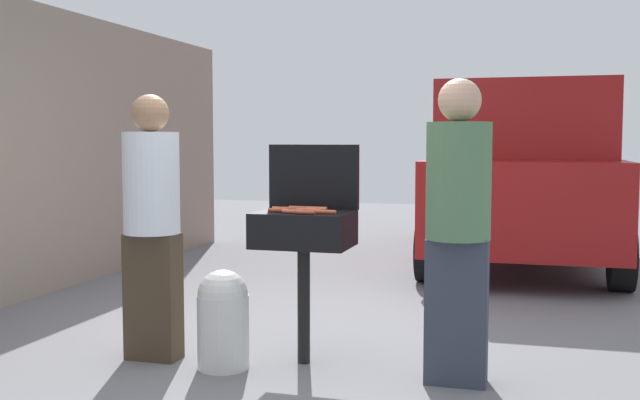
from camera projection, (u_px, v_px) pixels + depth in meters
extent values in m
plane|color=slate|center=(271.00, 355.00, 4.94)|extent=(24.00, 24.00, 0.00)
cube|color=gray|center=(11.00, 151.00, 6.57)|extent=(0.24, 8.00, 2.64)
cylinder|color=black|center=(304.00, 305.00, 4.75)|extent=(0.08, 0.08, 0.74)
cube|color=black|center=(304.00, 229.00, 4.71)|extent=(0.60, 0.44, 0.22)
cube|color=black|center=(314.00, 177.00, 4.90)|extent=(0.60, 0.05, 0.42)
cylinder|color=#AD4228|center=(287.00, 209.00, 4.74)|extent=(0.13, 0.03, 0.03)
cylinder|color=#C6593D|center=(282.00, 209.00, 4.78)|extent=(0.13, 0.03, 0.03)
cylinder|color=#C6593D|center=(316.00, 209.00, 4.73)|extent=(0.13, 0.03, 0.03)
cylinder|color=#B74C33|center=(317.00, 209.00, 4.79)|extent=(0.13, 0.03, 0.03)
cylinder|color=#C6593D|center=(293.00, 212.00, 4.58)|extent=(0.13, 0.03, 0.03)
cylinder|color=#B74C33|center=(312.00, 211.00, 4.64)|extent=(0.13, 0.03, 0.03)
cylinder|color=#B74C33|center=(299.00, 208.00, 4.83)|extent=(0.13, 0.04, 0.03)
cylinder|color=#AD4228|center=(279.00, 210.00, 4.67)|extent=(0.13, 0.04, 0.03)
cylinder|color=#AD4228|center=(305.00, 212.00, 4.53)|extent=(0.13, 0.03, 0.03)
cylinder|color=#C6593D|center=(307.00, 210.00, 4.69)|extent=(0.13, 0.03, 0.03)
cylinder|color=#B74C33|center=(326.00, 212.00, 4.56)|extent=(0.13, 0.03, 0.03)
cylinder|color=silver|center=(223.00, 332.00, 4.65)|extent=(0.32, 0.32, 0.46)
sphere|color=silver|center=(223.00, 295.00, 4.63)|extent=(0.31, 0.31, 0.31)
cube|color=#3F3323|center=(153.00, 296.00, 4.84)|extent=(0.34, 0.19, 0.82)
cylinder|color=silver|center=(151.00, 183.00, 4.78)|extent=(0.36, 0.36, 0.65)
sphere|color=#936B4C|center=(150.00, 113.00, 4.75)|extent=(0.24, 0.24, 0.24)
cube|color=#333847|center=(457.00, 312.00, 4.34)|extent=(0.35, 0.19, 0.85)
cylinder|color=#4C724C|center=(458.00, 181.00, 4.28)|extent=(0.37, 0.37, 0.67)
sphere|color=tan|center=(460.00, 100.00, 4.25)|extent=(0.25, 0.25, 0.25)
cube|color=maroon|center=(524.00, 196.00, 8.73)|extent=(1.96, 4.43, 0.90)
cube|color=maroon|center=(525.00, 122.00, 8.47)|extent=(1.80, 2.62, 0.80)
cylinder|color=black|center=(622.00, 257.00, 7.04)|extent=(0.23, 0.64, 0.64)
cylinder|color=black|center=(429.00, 250.00, 7.52)|extent=(0.23, 0.64, 0.64)
cylinder|color=black|center=(594.00, 223.00, 10.00)|extent=(0.23, 0.64, 0.64)
cylinder|color=black|center=(457.00, 219.00, 10.48)|extent=(0.23, 0.64, 0.64)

